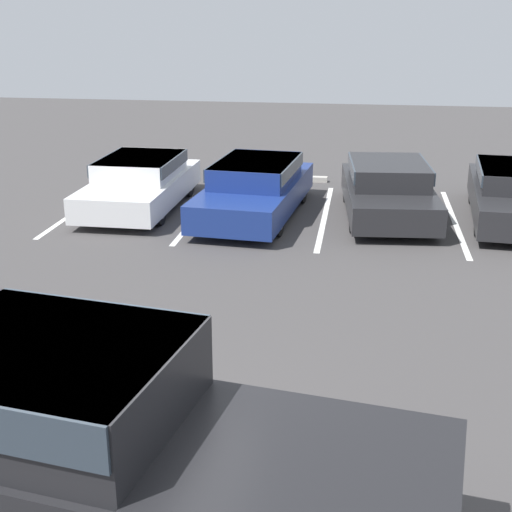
# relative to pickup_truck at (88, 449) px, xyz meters

# --- Properties ---
(ground_plane) EXTENTS (60.00, 60.00, 0.00)m
(ground_plane) POSITION_rel_pickup_truck_xyz_m (-0.06, 0.85, -0.93)
(ground_plane) COLOR #423F3F
(stall_stripe_a) EXTENTS (0.12, 5.31, 0.01)m
(stall_stripe_a) POSITION_rel_pickup_truck_xyz_m (-4.34, 10.73, -0.92)
(stall_stripe_a) COLOR white
(stall_stripe_a) RESTS_ON ground_plane
(stall_stripe_b) EXTENTS (0.12, 5.31, 0.01)m
(stall_stripe_b) POSITION_rel_pickup_truck_xyz_m (-1.48, 10.73, -0.92)
(stall_stripe_b) COLOR white
(stall_stripe_b) RESTS_ON ground_plane
(stall_stripe_c) EXTENTS (0.12, 5.31, 0.01)m
(stall_stripe_c) POSITION_rel_pickup_truck_xyz_m (1.38, 10.73, -0.92)
(stall_stripe_c) COLOR white
(stall_stripe_c) RESTS_ON ground_plane
(stall_stripe_d) EXTENTS (0.12, 5.31, 0.01)m
(stall_stripe_d) POSITION_rel_pickup_truck_xyz_m (4.24, 10.73, -0.92)
(stall_stripe_d) COLOR white
(stall_stripe_d) RESTS_ON ground_plane
(pickup_truck) EXTENTS (6.34, 2.94, 1.87)m
(pickup_truck) POSITION_rel_pickup_truck_xyz_m (0.00, 0.00, 0.00)
(pickup_truck) COLOR black
(pickup_truck) RESTS_ON ground_plane
(parked_sedan_a) EXTENTS (1.87, 4.42, 1.20)m
(parked_sedan_a) POSITION_rel_pickup_truck_xyz_m (-2.95, 10.79, -0.29)
(parked_sedan_a) COLOR silver
(parked_sedan_a) RESTS_ON ground_plane
(parked_sedan_b) EXTENTS (2.25, 4.91, 1.25)m
(parked_sedan_b) POSITION_rel_pickup_truck_xyz_m (-0.19, 10.55, -0.26)
(parked_sedan_b) COLOR navy
(parked_sedan_b) RESTS_ON ground_plane
(parked_sedan_c) EXTENTS (2.20, 4.45, 1.23)m
(parked_sedan_c) POSITION_rel_pickup_truck_xyz_m (2.75, 10.91, -0.27)
(parked_sedan_c) COLOR #232326
(parked_sedan_c) RESTS_ON ground_plane
(wheel_stop_curb) EXTENTS (1.62, 0.20, 0.14)m
(wheel_stop_curb) POSITION_rel_pickup_truck_xyz_m (0.43, 14.05, -0.86)
(wheel_stop_curb) COLOR #B7B2A8
(wheel_stop_curb) RESTS_ON ground_plane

